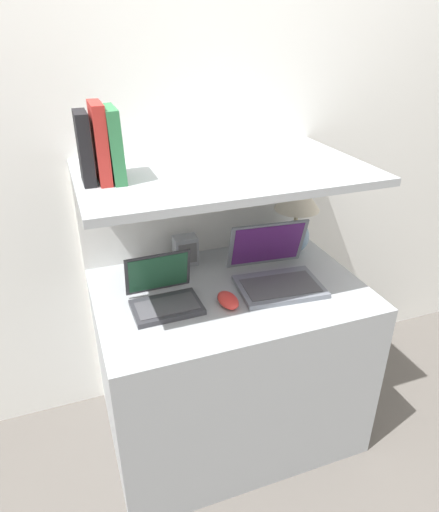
{
  "coord_description": "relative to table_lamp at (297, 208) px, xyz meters",
  "views": [
    {
      "loc": [
        -0.56,
        -1.06,
        1.68
      ],
      "look_at": [
        -0.04,
        0.35,
        0.89
      ],
      "focal_mm": 32.0,
      "sensor_mm": 36.0,
      "label": 1
    }
  ],
  "objects": [
    {
      "name": "shelf",
      "position": [
        -0.39,
        -0.13,
        0.24
      ],
      "size": [
        1.04,
        0.63,
        0.03
      ],
      "color": "#999EA3",
      "rests_on": "back_riser"
    },
    {
      "name": "book_green",
      "position": [
        -0.77,
        -0.13,
        0.37
      ],
      "size": [
        0.04,
        0.16,
        0.23
      ],
      "color": "#2D7042",
      "rests_on": "shelf"
    },
    {
      "name": "computer_mouse",
      "position": [
        -0.44,
        -0.31,
        -0.19
      ],
      "size": [
        0.07,
        0.12,
        0.04
      ],
      "color": "red",
      "rests_on": "desk"
    },
    {
      "name": "laptop_large",
      "position": [
        -0.2,
        -0.22,
        -0.16
      ],
      "size": [
        0.35,
        0.33,
        0.23
      ],
      "color": "slate",
      "rests_on": "desk"
    },
    {
      "name": "ground_plane",
      "position": [
        -0.39,
        -0.55,
        -0.95
      ],
      "size": [
        12.0,
        12.0,
        0.0
      ],
      "primitive_type": "plane",
      "color": "#56514C"
    },
    {
      "name": "wall_back",
      "position": [
        -0.39,
        0.21,
        0.25
      ],
      "size": [
        6.0,
        0.05,
        2.4
      ],
      "color": "white",
      "rests_on": "ground_plane"
    },
    {
      "name": "book_black",
      "position": [
        -0.86,
        -0.13,
        0.37
      ],
      "size": [
        0.04,
        0.12,
        0.23
      ],
      "color": "black",
      "rests_on": "shelf"
    },
    {
      "name": "table_lamp",
      "position": [
        0.0,
        0.0,
        0.0
      ],
      "size": [
        0.2,
        0.2,
        0.34
      ],
      "color": "#7593B2",
      "rests_on": "desk"
    },
    {
      "name": "router_box",
      "position": [
        -0.49,
        0.06,
        -0.15
      ],
      "size": [
        0.1,
        0.07,
        0.13
      ],
      "color": "gray",
      "rests_on": "desk"
    },
    {
      "name": "laptop_small",
      "position": [
        -0.66,
        -0.22,
        -0.17
      ],
      "size": [
        0.25,
        0.21,
        0.18
      ],
      "color": "#333338",
      "rests_on": "desk"
    },
    {
      "name": "desk",
      "position": [
        -0.39,
        -0.2,
        -0.58
      ],
      "size": [
        1.04,
        0.7,
        0.74
      ],
      "color": "#999EA3",
      "rests_on": "ground_plane"
    },
    {
      "name": "book_red",
      "position": [
        -0.81,
        -0.13,
        0.38
      ],
      "size": [
        0.04,
        0.15,
        0.25
      ],
      "color": "#A82823",
      "rests_on": "shelf"
    },
    {
      "name": "back_riser",
      "position": [
        -0.39,
        0.16,
        -0.36
      ],
      "size": [
        1.04,
        0.04,
        1.18
      ],
      "color": "white",
      "rests_on": "ground_plane"
    }
  ]
}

